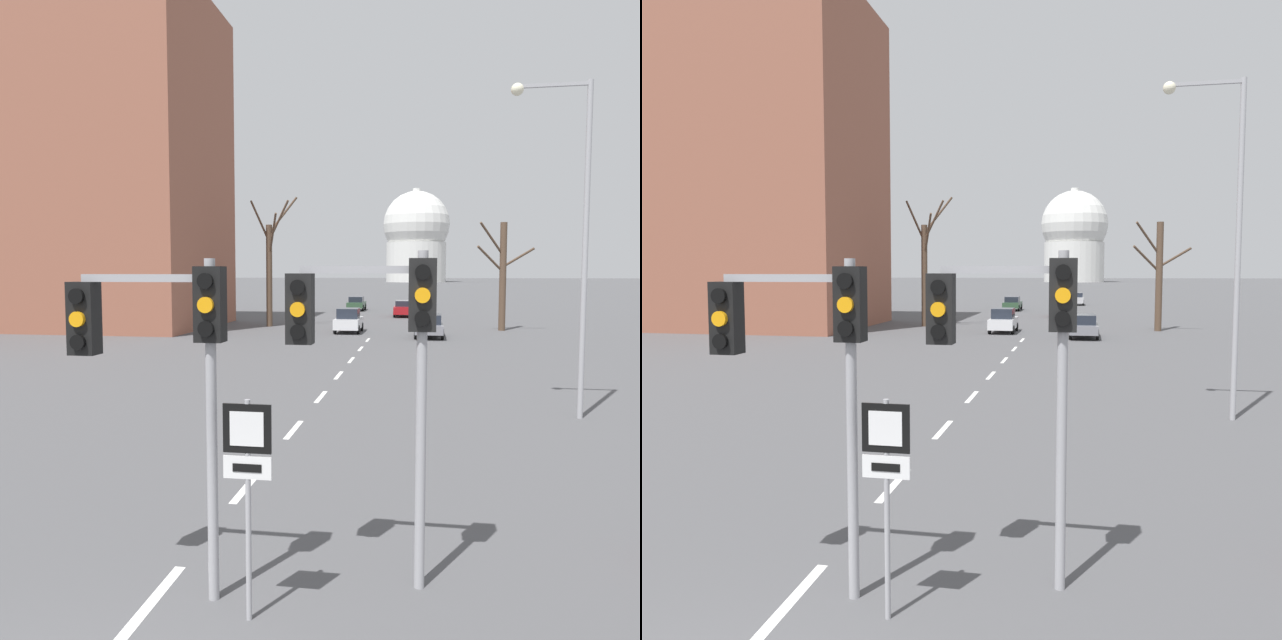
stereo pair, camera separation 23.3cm
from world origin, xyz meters
TOP-DOWN VIEW (x-y plane):
  - lane_stripe_0 at (0.00, 3.15)m, footprint 0.16×2.00m
  - lane_stripe_1 at (0.00, 7.65)m, footprint 0.16×2.00m
  - lane_stripe_2 at (0.00, 12.15)m, footprint 0.16×2.00m
  - lane_stripe_3 at (0.00, 16.65)m, footprint 0.16×2.00m
  - lane_stripe_4 at (0.00, 21.15)m, footprint 0.16×2.00m
  - lane_stripe_5 at (0.00, 25.65)m, footprint 0.16×2.00m
  - lane_stripe_6 at (0.00, 30.15)m, footprint 0.16×2.00m
  - lane_stripe_7 at (0.00, 34.65)m, footprint 0.16×2.00m
  - traffic_signal_centre_tall at (0.15, 3.39)m, footprint 2.10×0.34m
  - traffic_signal_near_right at (2.84, 4.14)m, footprint 2.00×0.34m
  - route_sign_post at (1.37, 2.99)m, footprint 0.60×0.08m
  - street_lamp_right at (7.64, 14.85)m, footprint 2.25×0.36m
  - sedan_near_left at (-1.78, 39.34)m, footprint 1.79×4.00m
  - sedan_near_right at (-3.87, 63.97)m, footprint 1.83×4.45m
  - sedan_mid_centre at (1.59, 55.43)m, footprint 1.92×4.55m
  - sedan_far_left at (2.98, 76.64)m, footprint 1.73×4.10m
  - sedan_far_right at (3.78, 36.85)m, footprint 1.85×4.40m
  - bare_tree_left_near at (-8.39, 43.06)m, footprint 4.21×4.08m
  - bare_tree_right_near at (9.00, 42.48)m, footprint 4.11×1.76m
  - capitol_dome at (0.00, 251.32)m, footprint 26.45×26.45m
  - apartment_block_left at (-21.75, 41.16)m, footprint 18.00×14.00m

SIDE VIEW (x-z plane):
  - lane_stripe_0 at x=0.00m, z-range 0.00..0.01m
  - lane_stripe_1 at x=0.00m, z-range 0.00..0.01m
  - lane_stripe_2 at x=0.00m, z-range 0.00..0.01m
  - lane_stripe_3 at x=0.00m, z-range 0.00..0.01m
  - lane_stripe_4 at x=0.00m, z-range 0.00..0.01m
  - lane_stripe_5 at x=0.00m, z-range 0.00..0.01m
  - lane_stripe_6 at x=0.00m, z-range 0.00..0.01m
  - lane_stripe_7 at x=0.00m, z-range 0.00..0.01m
  - sedan_far_right at x=3.78m, z-range 0.02..1.54m
  - sedan_mid_centre at x=1.59m, z-range 0.02..1.56m
  - sedan_near_right at x=-3.87m, z-range 0.03..1.56m
  - sedan_far_left at x=2.98m, z-range 0.01..1.59m
  - sedan_near_left at x=-1.78m, z-range -0.02..1.70m
  - route_sign_post at x=1.37m, z-range 0.51..3.27m
  - traffic_signal_centre_tall at x=0.15m, z-range 1.14..5.60m
  - traffic_signal_near_right at x=2.84m, z-range 1.17..5.74m
  - bare_tree_right_near at x=9.00m, z-range 0.22..8.03m
  - bare_tree_left_near at x=-8.39m, z-range -0.32..9.76m
  - street_lamp_right at x=7.64m, z-range 0.99..10.67m
  - apartment_block_left at x=-21.75m, z-range 0.00..24.79m
  - capitol_dome at x=0.00m, z-range -0.48..36.88m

